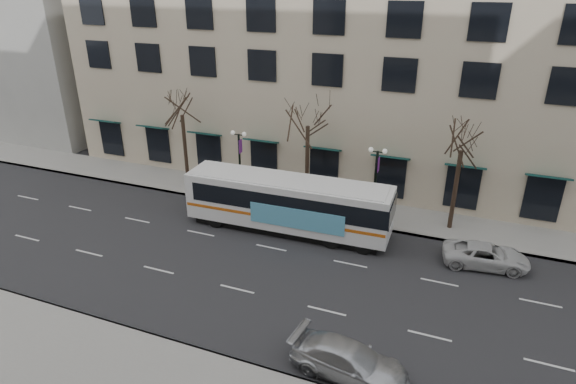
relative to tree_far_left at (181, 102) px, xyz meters
The scene contains 11 objects.
ground 14.91m from the tree_far_left, 41.35° to the right, with size 160.00×160.00×0.00m, color black.
sidewalk_far 16.40m from the tree_far_left, ahead, with size 80.00×4.00×0.15m, color gray.
building_hotel 15.52m from the tree_far_left, 56.75° to the left, with size 40.00×20.00×24.00m, color #C2AE94.
tree_far_left is the anchor object (origin of this frame).
tree_far_mid 10.00m from the tree_far_left, ahead, with size 3.60×3.60×8.55m.
tree_far_right 20.00m from the tree_far_left, ahead, with size 3.60×3.60×8.06m.
lamp_post_left 6.29m from the tree_far_left, ahead, with size 1.22×0.45×5.21m.
lamp_post_right 15.48m from the tree_far_left, ahead, with size 1.22×0.45×5.21m.
city_bus 11.90m from the tree_far_left, 21.32° to the right, with size 13.40×3.27×3.61m.
silver_car 23.39m from the tree_far_left, 40.85° to the right, with size 2.05×5.03×1.46m, color #B9BBC1.
white_pickup 23.35m from the tree_far_left, ahead, with size 2.20×4.77×1.33m, color silver.
Camera 1 is at (10.33, -21.11, 15.27)m, focal length 30.00 mm.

